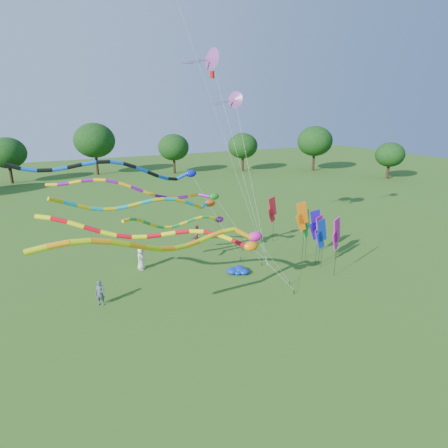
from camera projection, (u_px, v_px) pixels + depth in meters
name	position (u px, v px, depth m)	size (l,w,h in m)	color
ground	(269.00, 299.00, 25.20)	(160.00, 160.00, 0.00)	#2A5616
tree_ring	(243.00, 227.00, 22.49)	(118.75, 116.27, 9.71)	#382314
tube_kite_red	(175.00, 236.00, 24.15)	(15.03, 5.81, 6.76)	black
tube_kite_orange	(190.00, 240.00, 21.04)	(15.91, 2.93, 7.31)	black
tube_kite_purple	(153.00, 191.00, 26.74)	(14.77, 3.97, 8.35)	black
tube_kite_blue	(133.00, 171.00, 24.21)	(15.67, 2.06, 9.96)	black
tube_kite_cyan	(161.00, 204.00, 27.01)	(14.88, 3.16, 7.71)	black
tube_kite_green	(189.00, 221.00, 28.80)	(11.08, 3.49, 5.77)	black
delta_kite_high_a	(211.00, 59.00, 27.44)	(5.12, 5.27, 16.78)	black
delta_kite_high_c	(235.00, 100.00, 32.21)	(3.18, 8.13, 14.57)	black
banner_pole_red	(272.00, 210.00, 34.94)	(1.15, 0.35, 4.45)	black
banner_pole_magenta_a	(336.00, 234.00, 27.40)	(1.11, 0.50, 4.75)	black
banner_pole_blue_b	(316.00, 225.00, 29.44)	(1.14, 0.37, 4.75)	black
banner_pole_magenta_b	(319.00, 230.00, 29.52)	(1.14, 0.39, 4.32)	black
banner_pole_green	(306.00, 224.00, 30.98)	(1.11, 0.49, 4.35)	black
banner_pole_blue_a	(321.00, 234.00, 29.18)	(1.16, 0.16, 4.14)	black
banner_pole_orange	(302.00, 217.00, 30.16)	(1.15, 0.32, 5.17)	black
blue_nylon_heap	(237.00, 270.00, 29.19)	(1.45, 1.37, 0.55)	#0C2BA3
person_a	(141.00, 259.00, 29.57)	(0.89, 0.58, 1.82)	silver
person_b	(100.00, 293.00, 24.18)	(0.62, 0.41, 1.71)	#464E62
person_c	(197.00, 233.00, 35.74)	(0.79, 0.61, 1.62)	maroon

